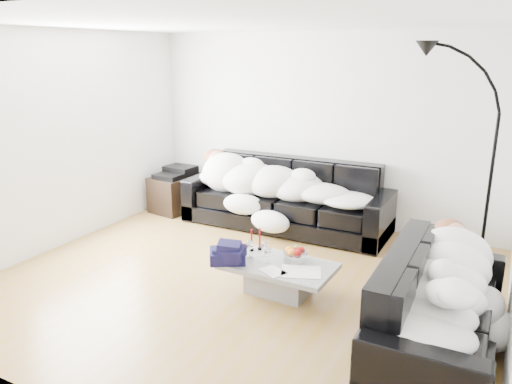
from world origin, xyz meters
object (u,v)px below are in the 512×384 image
at_px(sofa_right, 441,304).
at_px(shoes, 393,320).
at_px(candle_left, 252,240).
at_px(sleeper_back, 284,182).
at_px(wine_glass_a, 264,249).
at_px(sofa_back, 286,195).
at_px(stereo, 177,172).
at_px(fruit_bowl, 296,254).
at_px(floor_lamp, 490,180).
at_px(av_cabinet, 178,193).
at_px(candle_right, 260,239).
at_px(sleeper_right, 444,278).
at_px(wine_glass_b, 250,249).
at_px(wine_glass_c, 268,255).
at_px(coffee_table, 278,278).

height_order(sofa_right, shoes, sofa_right).
bearing_deg(candle_left, sleeper_back, 102.53).
height_order(sofa_right, wine_glass_a, sofa_right).
distance_m(sofa_back, stereo, 1.78).
xyz_separation_m(fruit_bowl, floor_lamp, (1.63, 1.16, 0.68)).
bearing_deg(fruit_bowl, av_cabinet, 148.31).
relative_size(sleeper_back, wine_glass_a, 14.74).
height_order(sleeper_back, candle_right, sleeper_back).
bearing_deg(candle_right, shoes, -12.25).
bearing_deg(sleeper_right, wine_glass_b, 81.20).
bearing_deg(sleeper_right, fruit_bowl, 73.00).
relative_size(sofa_back, sofa_right, 1.40).
xyz_separation_m(sleeper_right, wine_glass_c, (-1.65, 0.26, -0.23)).
distance_m(fruit_bowl, candle_left, 0.51).
relative_size(sofa_right, stereo, 4.53).
bearing_deg(sleeper_back, floor_lamp, -10.31).
relative_size(fruit_bowl, av_cabinet, 0.31).
distance_m(coffee_table, shoes, 1.17).
relative_size(wine_glass_c, candle_left, 0.72).
relative_size(wine_glass_b, wine_glass_c, 1.09).
height_order(wine_glass_a, wine_glass_b, wine_glass_b).
height_order(candle_left, candle_right, candle_right).
bearing_deg(sleeper_back, coffee_table, -67.19).
distance_m(sofa_right, candle_left, 2.00).
distance_m(sleeper_back, floor_lamp, 2.57).
xyz_separation_m(sofa_right, av_cabinet, (-4.07, 2.07, -0.14)).
relative_size(sofa_right, fruit_bowl, 8.24).
bearing_deg(stereo, sleeper_right, -23.79).
bearing_deg(coffee_table, wine_glass_b, -179.68).
bearing_deg(candle_right, sofa_back, 104.76).
bearing_deg(floor_lamp, wine_glass_a, -156.10).
distance_m(sleeper_right, av_cabinet, 4.58).
relative_size(fruit_bowl, shoes, 0.54).
bearing_deg(fruit_bowl, sleeper_back, 118.03).
xyz_separation_m(sleeper_right, shoes, (-0.40, 0.20, -0.58)).
height_order(fruit_bowl, wine_glass_a, wine_glass_a).
distance_m(sofa_right, coffee_table, 1.60).
bearing_deg(shoes, stereo, 167.84).
xyz_separation_m(sofa_back, sleeper_back, (0.00, -0.05, 0.20)).
distance_m(coffee_table, fruit_bowl, 0.30).
height_order(sofa_back, candle_right, sofa_back).
bearing_deg(sofa_right, wine_glass_c, 81.16).
relative_size(fruit_bowl, candle_left, 1.03).
xyz_separation_m(coffee_table, fruit_bowl, (0.12, 0.15, 0.23)).
bearing_deg(wine_glass_c, floor_lamp, 36.10).
relative_size(sleeper_back, candle_left, 10.04).
xyz_separation_m(fruit_bowl, stereo, (-2.63, 1.63, 0.20)).
bearing_deg(stereo, av_cabinet, -86.88).
height_order(sofa_right, candle_left, sofa_right).
distance_m(sofa_right, fruit_bowl, 1.50).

